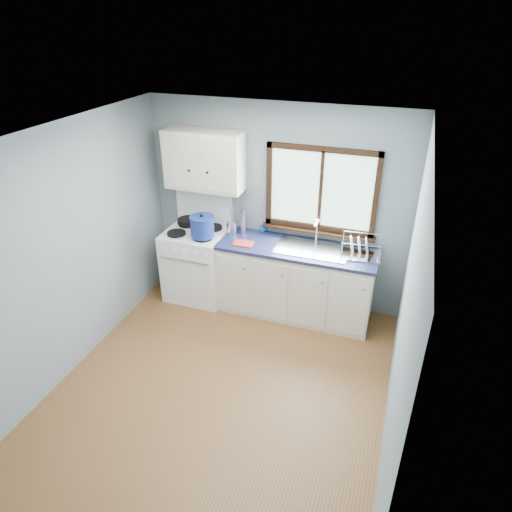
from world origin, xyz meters
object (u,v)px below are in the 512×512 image
(thermos, at_px, (243,221))
(stockpot, at_px, (202,226))
(sink, at_px, (312,254))
(skillet, at_px, (188,221))
(utensil_crock, at_px, (232,227))
(dish_rack, at_px, (360,251))
(gas_range, at_px, (198,262))
(base_cabinets, at_px, (295,284))

(thermos, bearing_deg, stockpot, -143.24)
(thermos, bearing_deg, sink, -8.99)
(skillet, height_order, utensil_crock, utensil_crock)
(utensil_crock, xyz_separation_m, dish_rack, (1.58, -0.07, -0.02))
(utensil_crock, relative_size, thermos, 1.29)
(gas_range, xyz_separation_m, sink, (1.49, 0.02, 0.37))
(sink, xyz_separation_m, dish_rack, (0.54, 0.03, 0.12))
(sink, bearing_deg, dish_rack, 3.48)
(skillet, xyz_separation_m, utensil_crock, (0.62, -0.03, 0.02))
(gas_range, relative_size, stockpot, 3.83)
(skillet, relative_size, utensil_crock, 1.01)
(base_cabinets, distance_m, utensil_crock, 1.05)
(stockpot, bearing_deg, utensil_crock, 43.34)
(thermos, bearing_deg, dish_rack, -4.38)
(base_cabinets, relative_size, thermos, 5.79)
(sink, distance_m, stockpot, 1.34)
(gas_range, bearing_deg, base_cabinets, 0.82)
(sink, relative_size, skillet, 2.03)
(gas_range, height_order, base_cabinets, gas_range)
(stockpot, height_order, utensil_crock, utensil_crock)
(sink, height_order, utensil_crock, utensil_crock)
(base_cabinets, bearing_deg, sink, -0.13)
(gas_range, bearing_deg, utensil_crock, 14.68)
(skillet, relative_size, stockpot, 1.17)
(sink, height_order, dish_rack, sink)
(dish_rack, bearing_deg, base_cabinets, 176.64)
(gas_range, relative_size, base_cabinets, 0.74)
(base_cabinets, relative_size, skillet, 4.47)
(skillet, xyz_separation_m, thermos, (0.75, 0.02, 0.09))
(skillet, distance_m, thermos, 0.75)
(base_cabinets, relative_size, utensil_crock, 4.49)
(stockpot, xyz_separation_m, thermos, (0.41, 0.31, -0.01))
(sink, bearing_deg, gas_range, -179.29)
(base_cabinets, relative_size, stockpot, 5.21)
(sink, bearing_deg, thermos, 171.01)
(base_cabinets, height_order, thermos, thermos)
(dish_rack, bearing_deg, gas_range, 175.50)
(gas_range, distance_m, skillet, 0.54)
(stockpot, xyz_separation_m, dish_rack, (1.85, 0.19, -0.11))
(utensil_crock, distance_m, dish_rack, 1.58)
(gas_range, bearing_deg, dish_rack, 1.44)
(gas_range, bearing_deg, sink, 0.71)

